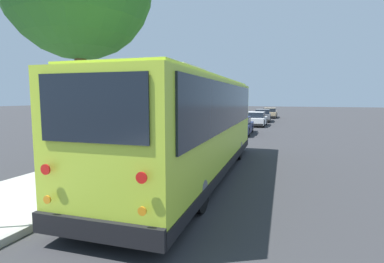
# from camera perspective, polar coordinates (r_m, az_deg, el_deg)

# --- Properties ---
(ground_plane) EXTENTS (160.00, 160.00, 0.00)m
(ground_plane) POSITION_cam_1_polar(r_m,az_deg,el_deg) (11.15, 1.40, -7.10)
(ground_plane) COLOR #333335
(sidewalk_slab) EXTENTS (80.00, 3.29, 0.15)m
(sidewalk_slab) POSITION_cam_1_polar(r_m,az_deg,el_deg) (12.49, -12.83, -5.42)
(sidewalk_slab) COLOR #B2AFA8
(sidewalk_slab) RESTS_ON ground
(curb_strip) EXTENTS (80.00, 0.14, 0.15)m
(curb_strip) POSITION_cam_1_polar(r_m,az_deg,el_deg) (11.67, -5.67, -6.13)
(curb_strip) COLOR #9D9A94
(curb_strip) RESTS_ON ground
(shuttle_bus) EXTENTS (11.08, 3.15, 3.42)m
(shuttle_bus) POSITION_cam_1_polar(r_m,az_deg,el_deg) (9.86, 0.06, 1.94)
(shuttle_bus) COLOR #BCDB38
(shuttle_bus) RESTS_ON ground
(parked_sedan_navy) EXTENTS (4.54, 1.88, 1.26)m
(parked_sedan_navy) POSITION_cam_1_polar(r_m,az_deg,el_deg) (21.87, 9.09, 1.07)
(parked_sedan_navy) COLOR #19234C
(parked_sedan_navy) RESTS_ON ground
(parked_sedan_white) EXTENTS (4.18, 1.86, 1.29)m
(parked_sedan_white) POSITION_cam_1_polar(r_m,az_deg,el_deg) (28.42, 12.10, 2.29)
(parked_sedan_white) COLOR silver
(parked_sedan_white) RESTS_ON ground
(parked_sedan_gray) EXTENTS (4.28, 2.00, 1.33)m
(parked_sedan_gray) POSITION_cam_1_polar(r_m,az_deg,el_deg) (33.66, 13.27, 2.93)
(parked_sedan_gray) COLOR slate
(parked_sedan_gray) RESTS_ON ground
(parked_sedan_tan) EXTENTS (4.59, 1.85, 1.26)m
(parked_sedan_tan) POSITION_cam_1_polar(r_m,az_deg,el_deg) (40.27, 14.57, 3.41)
(parked_sedan_tan) COLOR tan
(parked_sedan_tan) RESTS_ON ground
(sign_post_far) EXTENTS (0.06, 0.06, 1.19)m
(sign_post_far) POSITION_cam_1_polar(r_m,az_deg,el_deg) (8.25, -22.13, -7.13)
(sign_post_far) COLOR gray
(sign_post_far) RESTS_ON sidewalk_slab
(fire_hydrant) EXTENTS (0.22, 0.22, 0.81)m
(fire_hydrant) POSITION_cam_1_polar(r_m,az_deg,el_deg) (18.92, 2.89, 0.22)
(fire_hydrant) COLOR red
(fire_hydrant) RESTS_ON sidewalk_slab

